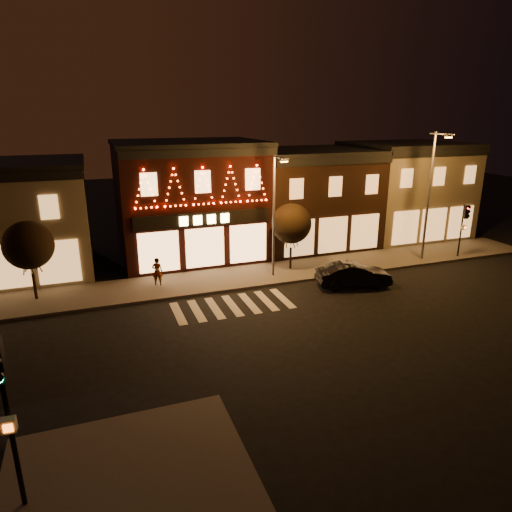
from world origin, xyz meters
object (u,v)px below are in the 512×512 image
dark_sedan (353,275)px  pedestrian (157,271)px  traffic_signal_near (2,391)px  streetlamp_mid (275,208)px

dark_sedan → pedestrian: size_ratio=2.60×
traffic_signal_near → dark_sedan: bearing=37.8°
streetlamp_mid → dark_sedan: 6.28m
streetlamp_mid → pedestrian: streetlamp_mid is taller
pedestrian → dark_sedan: bearing=-179.9°
dark_sedan → pedestrian: 11.86m
traffic_signal_near → streetlamp_mid: streetlamp_mid is taller
traffic_signal_near → pedestrian: 16.61m
streetlamp_mid → traffic_signal_near: bearing=-133.3°
streetlamp_mid → pedestrian: 8.13m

